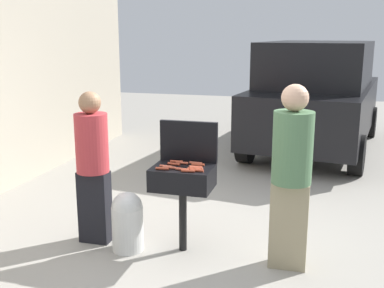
{
  "coord_description": "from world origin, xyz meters",
  "views": [
    {
      "loc": [
        1.15,
        -4.41,
        2.17
      ],
      "look_at": [
        -0.18,
        0.41,
        1.0
      ],
      "focal_mm": 44.44,
      "sensor_mm": 36.0,
      "label": 1
    }
  ],
  "objects_px": {
    "hot_dog_11": "(182,169)",
    "person_left": "(93,162)",
    "hot_dog_6": "(188,171)",
    "hot_dog_12": "(162,169)",
    "hot_dog_2": "(198,165)",
    "propane_tank": "(127,220)",
    "hot_dog_10": "(176,162)",
    "hot_dog_7": "(182,163)",
    "hot_dog_5": "(196,168)",
    "hot_dog_9": "(197,170)",
    "hot_dog_1": "(174,164)",
    "hot_dog_4": "(169,168)",
    "person_right": "(291,171)",
    "bbq_grill": "(183,181)",
    "hot_dog_0": "(196,163)",
    "hot_dog_8": "(195,167)",
    "hot_dog_3": "(166,166)",
    "hot_dog_13": "(194,169)",
    "parked_minivan": "(317,96)"
  },
  "relations": [
    {
      "from": "hot_dog_2",
      "to": "hot_dog_10",
      "type": "height_order",
      "value": "same"
    },
    {
      "from": "hot_dog_0",
      "to": "hot_dog_7",
      "type": "relative_size",
      "value": 1.0
    },
    {
      "from": "hot_dog_5",
      "to": "hot_dog_11",
      "type": "xyz_separation_m",
      "value": [
        -0.12,
        -0.08,
        0.0
      ]
    },
    {
      "from": "person_left",
      "to": "hot_dog_5",
      "type": "bearing_deg",
      "value": 13.97
    },
    {
      "from": "hot_dog_1",
      "to": "hot_dog_4",
      "type": "height_order",
      "value": "same"
    },
    {
      "from": "hot_dog_1",
      "to": "hot_dog_12",
      "type": "distance_m",
      "value": 0.19
    },
    {
      "from": "hot_dog_4",
      "to": "person_right",
      "type": "distance_m",
      "value": 1.16
    },
    {
      "from": "hot_dog_7",
      "to": "hot_dog_11",
      "type": "height_order",
      "value": "same"
    },
    {
      "from": "hot_dog_0",
      "to": "person_right",
      "type": "distance_m",
      "value": 0.98
    },
    {
      "from": "person_right",
      "to": "parked_minivan",
      "type": "bearing_deg",
      "value": -105.97
    },
    {
      "from": "hot_dog_8",
      "to": "hot_dog_11",
      "type": "bearing_deg",
      "value": -132.29
    },
    {
      "from": "hot_dog_4",
      "to": "person_right",
      "type": "relative_size",
      "value": 0.07
    },
    {
      "from": "hot_dog_3",
      "to": "hot_dog_4",
      "type": "relative_size",
      "value": 1.0
    },
    {
      "from": "hot_dog_4",
      "to": "hot_dog_13",
      "type": "bearing_deg",
      "value": 1.85
    },
    {
      "from": "hot_dog_5",
      "to": "hot_dog_9",
      "type": "height_order",
      "value": "same"
    },
    {
      "from": "hot_dog_4",
      "to": "hot_dog_7",
      "type": "distance_m",
      "value": 0.21
    },
    {
      "from": "hot_dog_13",
      "to": "hot_dog_11",
      "type": "bearing_deg",
      "value": -163.18
    },
    {
      "from": "hot_dog_10",
      "to": "hot_dog_0",
      "type": "bearing_deg",
      "value": -0.7
    },
    {
      "from": "hot_dog_12",
      "to": "hot_dog_13",
      "type": "bearing_deg",
      "value": 10.86
    },
    {
      "from": "person_left",
      "to": "hot_dog_1",
      "type": "bearing_deg",
      "value": 19.5
    },
    {
      "from": "hot_dog_3",
      "to": "hot_dog_11",
      "type": "relative_size",
      "value": 1.0
    },
    {
      "from": "hot_dog_7",
      "to": "hot_dog_9",
      "type": "distance_m",
      "value": 0.3
    },
    {
      "from": "hot_dog_2",
      "to": "hot_dog_1",
      "type": "bearing_deg",
      "value": -170.77
    },
    {
      "from": "hot_dog_11",
      "to": "person_left",
      "type": "xyz_separation_m",
      "value": [
        -0.99,
        0.08,
        -0.02
      ]
    },
    {
      "from": "hot_dog_10",
      "to": "hot_dog_3",
      "type": "bearing_deg",
      "value": -102.84
    },
    {
      "from": "hot_dog_5",
      "to": "hot_dog_9",
      "type": "distance_m",
      "value": 0.08
    },
    {
      "from": "hot_dog_8",
      "to": "hot_dog_3",
      "type": "bearing_deg",
      "value": -169.15
    },
    {
      "from": "hot_dog_2",
      "to": "person_left",
      "type": "bearing_deg",
      "value": -173.78
    },
    {
      "from": "person_left",
      "to": "person_right",
      "type": "bearing_deg",
      "value": 13.25
    },
    {
      "from": "hot_dog_5",
      "to": "hot_dog_4",
      "type": "bearing_deg",
      "value": -168.89
    },
    {
      "from": "hot_dog_0",
      "to": "hot_dog_10",
      "type": "height_order",
      "value": "same"
    },
    {
      "from": "hot_dog_8",
      "to": "parked_minivan",
      "type": "relative_size",
      "value": 0.03
    },
    {
      "from": "bbq_grill",
      "to": "propane_tank",
      "type": "distance_m",
      "value": 0.7
    },
    {
      "from": "hot_dog_6",
      "to": "hot_dog_12",
      "type": "bearing_deg",
      "value": 177.44
    },
    {
      "from": "hot_dog_4",
      "to": "hot_dog_6",
      "type": "bearing_deg",
      "value": -16.68
    },
    {
      "from": "hot_dog_6",
      "to": "hot_dog_11",
      "type": "bearing_deg",
      "value": 152.46
    },
    {
      "from": "propane_tank",
      "to": "hot_dog_10",
      "type": "bearing_deg",
      "value": 32.77
    },
    {
      "from": "person_right",
      "to": "parked_minivan",
      "type": "height_order",
      "value": "parked_minivan"
    },
    {
      "from": "hot_dog_5",
      "to": "hot_dog_7",
      "type": "xyz_separation_m",
      "value": [
        -0.19,
        0.15,
        0.0
      ]
    },
    {
      "from": "bbq_grill",
      "to": "hot_dog_9",
      "type": "height_order",
      "value": "hot_dog_9"
    },
    {
      "from": "hot_dog_12",
      "to": "person_right",
      "type": "xyz_separation_m",
      "value": [
        1.22,
        0.07,
        0.05
      ]
    },
    {
      "from": "person_right",
      "to": "hot_dog_11",
      "type": "bearing_deg",
      "value": -11.81
    },
    {
      "from": "bbq_grill",
      "to": "propane_tank",
      "type": "bearing_deg",
      "value": -164.65
    },
    {
      "from": "hot_dog_3",
      "to": "hot_dog_4",
      "type": "distance_m",
      "value": 0.05
    },
    {
      "from": "hot_dog_12",
      "to": "person_left",
      "type": "bearing_deg",
      "value": 172.5
    },
    {
      "from": "hot_dog_2",
      "to": "hot_dog_6",
      "type": "distance_m",
      "value": 0.24
    },
    {
      "from": "propane_tank",
      "to": "hot_dog_8",
      "type": "bearing_deg",
      "value": 11.43
    },
    {
      "from": "hot_dog_0",
      "to": "hot_dog_2",
      "type": "xyz_separation_m",
      "value": [
        0.04,
        -0.05,
        0.0
      ]
    },
    {
      "from": "hot_dog_2",
      "to": "hot_dog_7",
      "type": "height_order",
      "value": "same"
    },
    {
      "from": "bbq_grill",
      "to": "hot_dog_0",
      "type": "bearing_deg",
      "value": 52.53
    }
  ]
}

